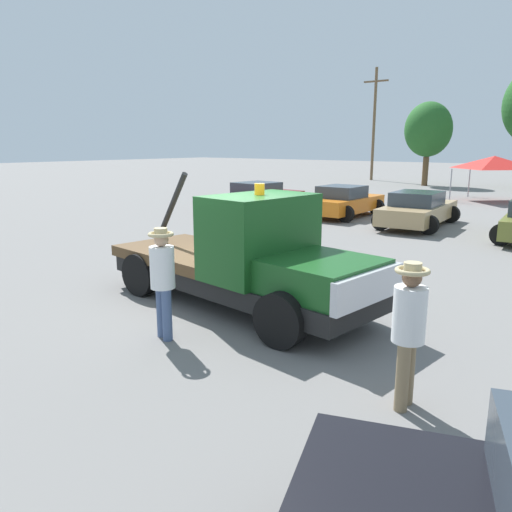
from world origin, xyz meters
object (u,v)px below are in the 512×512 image
(person_near_truck, at_px, (409,324))
(person_at_hood, at_px, (163,274))
(parked_car_orange, at_px, (343,202))
(parked_car_tan, at_px, (418,210))
(utility_pole, at_px, (374,122))
(tree_right, at_px, (428,130))
(tow_truck, at_px, (249,261))
(canopy_tent_red, at_px, (494,162))
(parked_car_maroon, at_px, (259,197))

(person_near_truck, height_order, person_at_hood, person_at_hood)
(parked_car_orange, bearing_deg, person_at_hood, -162.66)
(parked_car_tan, xyz_separation_m, utility_pole, (-12.77, 22.32, 4.31))
(person_near_truck, bearing_deg, utility_pole, -68.31)
(tree_right, xyz_separation_m, utility_pole, (-5.90, 3.13, 0.84))
(tow_truck, bearing_deg, utility_pole, 118.46)
(parked_car_orange, bearing_deg, person_near_truck, -149.13)
(parked_car_tan, xyz_separation_m, tree_right, (-6.87, 19.20, 3.47))
(canopy_tent_red, bearing_deg, tow_truck, -86.58)
(parked_car_maroon, bearing_deg, utility_pole, 17.72)
(parked_car_tan, bearing_deg, tree_right, 14.66)
(person_near_truck, bearing_deg, canopy_tent_red, -82.98)
(utility_pole, bearing_deg, person_near_truck, -63.48)
(person_at_hood, relative_size, utility_pole, 0.19)
(tow_truck, height_order, parked_car_maroon, tow_truck)
(tow_truck, height_order, utility_pole, utility_pole)
(person_at_hood, distance_m, parked_car_maroon, 16.03)
(tow_truck, xyz_separation_m, canopy_tent_red, (-1.35, 22.63, 1.17))
(person_at_hood, relative_size, parked_car_tan, 0.37)
(person_near_truck, xyz_separation_m, parked_car_orange, (-8.48, 13.80, -0.40))
(tow_truck, bearing_deg, canopy_tent_red, 99.45)
(person_near_truck, bearing_deg, parked_car_tan, -74.23)
(parked_car_maroon, xyz_separation_m, parked_car_orange, (4.10, 0.68, -0.00))
(parked_car_orange, distance_m, parked_car_tan, 3.57)
(tow_truck, bearing_deg, person_at_hood, -88.02)
(parked_car_maroon, height_order, parked_car_tan, same)
(parked_car_maroon, distance_m, parked_car_orange, 4.16)
(parked_car_orange, xyz_separation_m, utility_pole, (-9.24, 21.71, 4.31))
(parked_car_orange, distance_m, tree_right, 19.20)
(canopy_tent_red, relative_size, tree_right, 0.56)
(canopy_tent_red, height_order, utility_pole, utility_pole)
(tow_truck, bearing_deg, person_near_truck, -17.59)
(person_at_hood, bearing_deg, parked_car_tan, -158.68)
(parked_car_tan, distance_m, tree_right, 20.68)
(person_at_hood, height_order, canopy_tent_red, canopy_tent_red)
(tow_truck, xyz_separation_m, person_at_hood, (-0.14, -1.97, 0.13))
(tow_truck, relative_size, person_near_truck, 3.42)
(tow_truck, xyz_separation_m, utility_pole, (-13.98, 33.88, 4.02))
(tow_truck, height_order, parked_car_tan, tow_truck)
(person_near_truck, xyz_separation_m, person_at_hood, (-3.88, -0.34, 0.02))
(person_at_hood, bearing_deg, utility_pole, -142.12)
(parked_car_tan, height_order, canopy_tent_red, canopy_tent_red)
(person_near_truck, distance_m, tree_right, 34.61)
(tow_truck, xyz_separation_m, parked_car_tan, (-1.22, 11.55, -0.29))
(parked_car_orange, relative_size, parked_car_tan, 0.87)
(person_at_hood, bearing_deg, parked_car_maroon, -130.34)
(person_near_truck, bearing_deg, person_at_hood, 0.13)
(parked_car_tan, bearing_deg, person_near_truck, -164.42)
(parked_car_orange, height_order, tree_right, tree_right)
(parked_car_maroon, xyz_separation_m, canopy_tent_red, (7.49, 11.14, 1.46))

